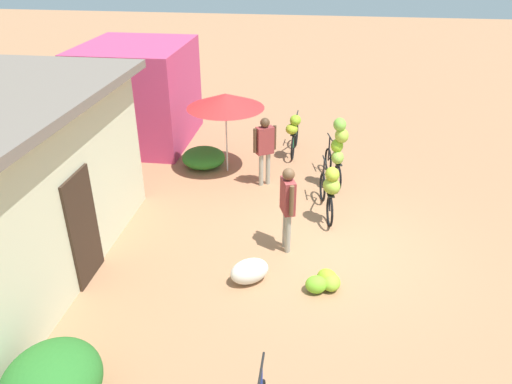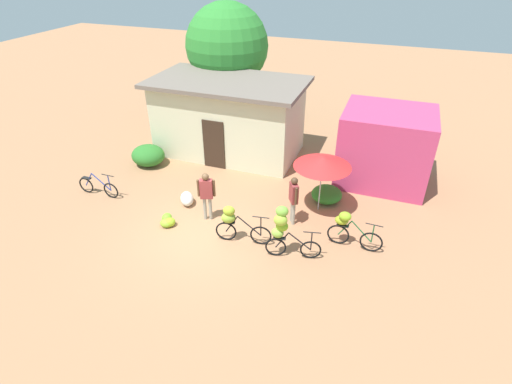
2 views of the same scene
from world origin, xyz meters
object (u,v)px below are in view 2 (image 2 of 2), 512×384
at_px(building_low, 229,117).
at_px(bicycle_center_loaded, 284,229).
at_px(bicycle_near_pile, 234,222).
at_px(shop_pink, 385,147).
at_px(bicycle_leftmost, 98,187).
at_px(tree_behind_building, 227,46).
at_px(person_vendor, 206,192).
at_px(banana_pile_on_ground, 168,221).
at_px(market_umbrella, 323,162).
at_px(person_bystander, 294,196).
at_px(bicycle_by_shop, 348,227).
at_px(produce_sack, 187,199).

relative_size(building_low, bicycle_center_loaded, 3.62).
bearing_deg(building_low, bicycle_center_loaded, -54.64).
bearing_deg(bicycle_near_pile, shop_pink, 54.87).
bearing_deg(shop_pink, bicycle_leftmost, -153.82).
distance_m(building_low, tree_behind_building, 3.80).
bearing_deg(person_vendor, bicycle_near_pile, -31.43).
bearing_deg(banana_pile_on_ground, market_umbrella, 29.94).
distance_m(building_low, market_umbrella, 5.58).
xyz_separation_m(shop_pink, person_bystander, (-2.41, -3.88, -0.34)).
bearing_deg(tree_behind_building, bicycle_near_pile, -66.02).
distance_m(bicycle_by_shop, person_bystander, 1.96).
relative_size(market_umbrella, bicycle_near_pile, 1.18).
xyz_separation_m(bicycle_center_loaded, bicycle_by_shop, (1.66, 1.12, -0.31)).
relative_size(shop_pink, bicycle_leftmost, 1.91).
relative_size(building_low, banana_pile_on_ground, 9.66).
height_order(bicycle_leftmost, banana_pile_on_ground, bicycle_leftmost).
xyz_separation_m(building_low, produce_sack, (0.23, -4.37, -1.36)).
relative_size(tree_behind_building, person_bystander, 3.37).
xyz_separation_m(bicycle_near_pile, person_vendor, (-1.27, 0.78, 0.33)).
distance_m(tree_behind_building, banana_pile_on_ground, 9.37).
distance_m(bicycle_leftmost, bicycle_near_pile, 5.69).
bearing_deg(shop_pink, person_vendor, -137.64).
relative_size(tree_behind_building, bicycle_center_loaded, 3.29).
bearing_deg(bicycle_by_shop, market_umbrella, 126.94).
height_order(market_umbrella, person_vendor, market_umbrella).
relative_size(building_low, shop_pink, 1.96).
distance_m(market_umbrella, produce_sack, 4.84).
relative_size(banana_pile_on_ground, person_bystander, 0.38).
bearing_deg(person_vendor, tree_behind_building, 108.03).
bearing_deg(banana_pile_on_ground, bicycle_leftmost, 167.06).
height_order(building_low, market_umbrella, building_low).
relative_size(banana_pile_on_ground, produce_sack, 0.93).
height_order(bicycle_near_pile, person_vendor, person_vendor).
xyz_separation_m(bicycle_leftmost, person_bystander, (7.02, 0.75, 0.70)).
bearing_deg(bicycle_near_pile, person_bystander, 47.58).
relative_size(person_vendor, person_bystander, 1.02).
bearing_deg(person_bystander, bicycle_by_shop, -17.12).
height_order(tree_behind_building, banana_pile_on_ground, tree_behind_building).
xyz_separation_m(building_low, shop_pink, (6.39, -0.29, -0.21)).
xyz_separation_m(bicycle_by_shop, person_vendor, (-4.51, -0.18, 0.37)).
bearing_deg(produce_sack, bicycle_by_shop, -3.78).
distance_m(market_umbrella, banana_pile_on_ground, 5.36).
distance_m(building_low, bicycle_leftmost, 5.92).
bearing_deg(market_umbrella, bicycle_leftmost, -166.85).
bearing_deg(building_low, tree_behind_building, 113.18).
height_order(building_low, tree_behind_building, tree_behind_building).
height_order(bicycle_near_pile, bicycle_by_shop, bicycle_near_pile).
xyz_separation_m(market_umbrella, bicycle_leftmost, (-7.65, -1.79, -1.51)).
bearing_deg(market_umbrella, bicycle_by_shop, -53.06).
bearing_deg(building_low, bicycle_by_shop, -39.13).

